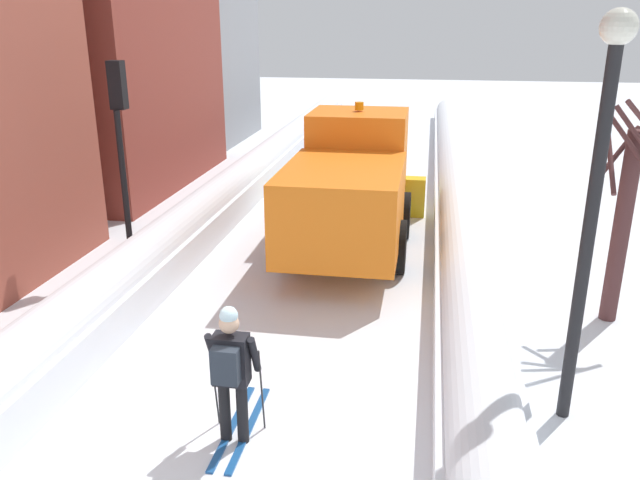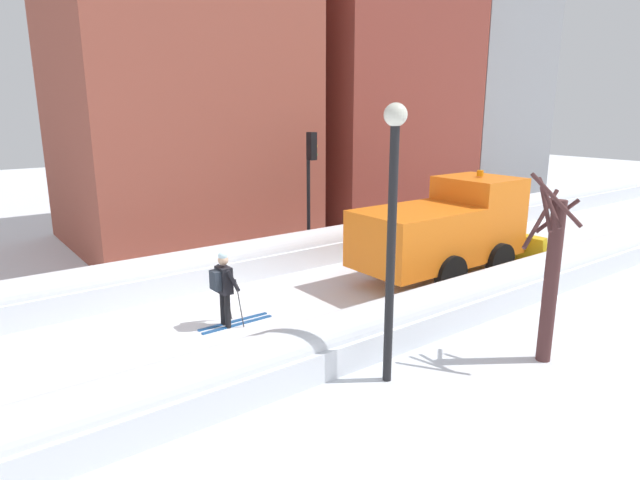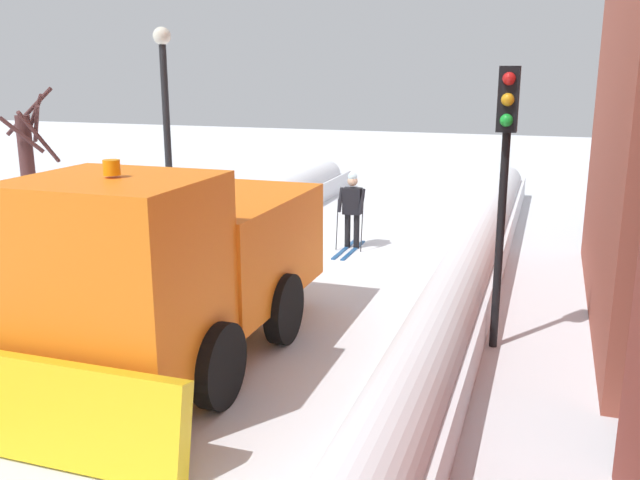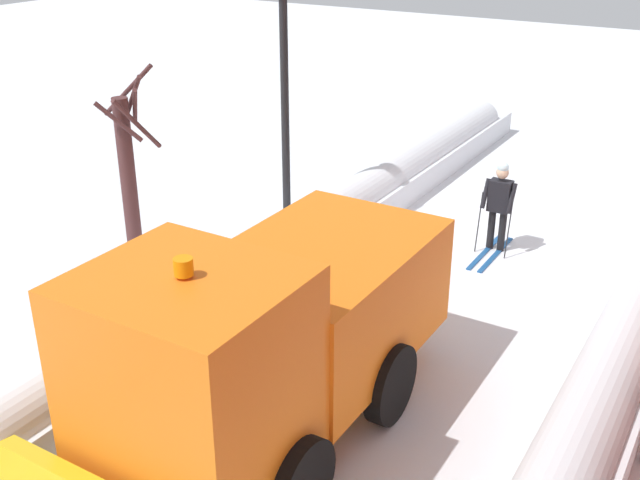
% 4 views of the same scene
% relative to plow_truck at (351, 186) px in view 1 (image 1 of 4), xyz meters
% --- Properties ---
extents(ground_plane, '(80.00, 80.00, 0.00)m').
position_rel_plow_truck_xyz_m(ground_plane, '(-0.58, 2.81, -1.48)').
color(ground_plane, white).
extents(snowbank_left, '(1.10, 36.00, 1.11)m').
position_rel_plow_truck_xyz_m(snowbank_left, '(-3.57, 2.81, -0.98)').
color(snowbank_left, white).
rests_on(snowbank_left, ground).
extents(snowbank_right, '(1.10, 36.00, 1.04)m').
position_rel_plow_truck_xyz_m(snowbank_right, '(2.41, 2.81, -1.02)').
color(snowbank_right, white).
rests_on(snowbank_right, ground).
extents(plow_truck, '(3.20, 5.98, 3.12)m').
position_rel_plow_truck_xyz_m(plow_truck, '(0.00, 0.00, 0.00)').
color(plow_truck, orange).
rests_on(plow_truck, ground).
extents(skier, '(0.62, 1.80, 1.81)m').
position_rel_plow_truck_xyz_m(skier, '(-0.54, -7.02, -0.48)').
color(skier, black).
rests_on(skier, ground).
extents(traffic_light_pole, '(0.28, 0.42, 4.18)m').
position_rel_plow_truck_xyz_m(traffic_light_pole, '(-4.24, -1.89, 1.46)').
color(traffic_light_pole, black).
rests_on(traffic_light_pole, ground).
extents(street_lamp, '(0.40, 0.40, 5.04)m').
position_rel_plow_truck_xyz_m(street_lamp, '(3.54, -5.77, 1.73)').
color(street_lamp, black).
rests_on(street_lamp, ground).
extents(bare_tree_near, '(1.03, 1.05, 3.80)m').
position_rel_plow_truck_xyz_m(bare_tree_near, '(4.81, -2.68, 0.34)').
color(bare_tree_near, '#4D2C2C').
rests_on(bare_tree_near, ground).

